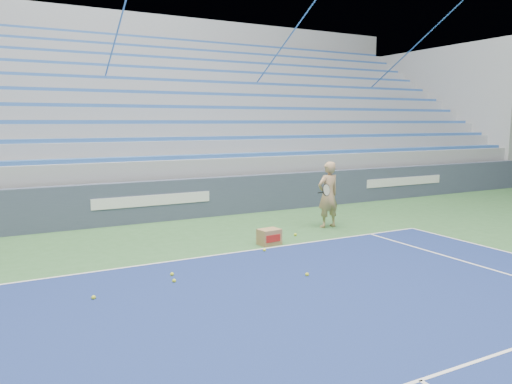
# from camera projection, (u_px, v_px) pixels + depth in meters

# --- Properties ---
(sponsor_barrier) EXTENTS (30.00, 0.32, 1.10)m
(sponsor_barrier) POSITION_uv_depth(u_px,v_px,m) (152.00, 201.00, 13.34)
(sponsor_barrier) COLOR #3B445A
(sponsor_barrier) RESTS_ON ground
(bleachers) EXTENTS (31.00, 9.15, 7.30)m
(bleachers) POSITION_uv_depth(u_px,v_px,m) (104.00, 130.00, 18.08)
(bleachers) COLOR #95989D
(bleachers) RESTS_ON ground
(tennis_player) EXTENTS (0.92, 0.83, 1.68)m
(tennis_player) POSITION_uv_depth(u_px,v_px,m) (328.00, 195.00, 12.57)
(tennis_player) COLOR tan
(tennis_player) RESTS_ON ground
(ball_box) EXTENTS (0.49, 0.40, 0.34)m
(ball_box) POSITION_uv_depth(u_px,v_px,m) (269.00, 237.00, 10.87)
(ball_box) COLOR #99774A
(ball_box) RESTS_ON ground
(tennis_ball_0) EXTENTS (0.07, 0.07, 0.07)m
(tennis_ball_0) POSITION_uv_depth(u_px,v_px,m) (295.00, 235.00, 11.70)
(tennis_ball_0) COLOR #D0E12E
(tennis_ball_0) RESTS_ON ground
(tennis_ball_1) EXTENTS (0.07, 0.07, 0.07)m
(tennis_ball_1) POSITION_uv_depth(u_px,v_px,m) (174.00, 281.00, 8.30)
(tennis_ball_1) COLOR #D0E12E
(tennis_ball_1) RESTS_ON ground
(tennis_ball_2) EXTENTS (0.07, 0.07, 0.07)m
(tennis_ball_2) POSITION_uv_depth(u_px,v_px,m) (307.00, 275.00, 8.64)
(tennis_ball_2) COLOR #D0E12E
(tennis_ball_2) RESTS_ON ground
(tennis_ball_3) EXTENTS (0.07, 0.07, 0.07)m
(tennis_ball_3) POSITION_uv_depth(u_px,v_px,m) (264.00, 250.00, 10.29)
(tennis_ball_3) COLOR #D0E12E
(tennis_ball_3) RESTS_ON ground
(tennis_ball_4) EXTENTS (0.07, 0.07, 0.07)m
(tennis_ball_4) POSITION_uv_depth(u_px,v_px,m) (172.00, 274.00, 8.66)
(tennis_ball_4) COLOR #D0E12E
(tennis_ball_4) RESTS_ON ground
(tennis_ball_5) EXTENTS (0.07, 0.07, 0.07)m
(tennis_ball_5) POSITION_uv_depth(u_px,v_px,m) (94.00, 298.00, 7.51)
(tennis_ball_5) COLOR #D0E12E
(tennis_ball_5) RESTS_ON ground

